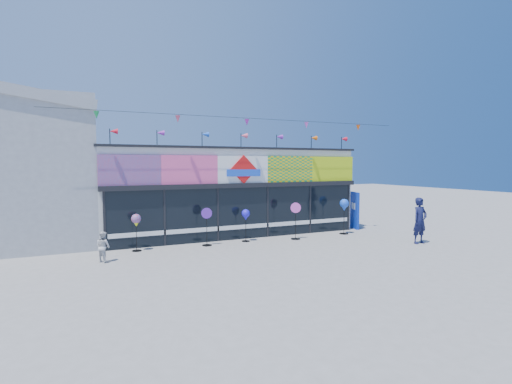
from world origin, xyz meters
TOP-DOWN VIEW (x-y plane):
  - ground at (0.00, 0.00)m, footprint 80.00×80.00m
  - kite_shop at (0.00, 5.94)m, footprint 16.00×5.70m
  - blue_sign at (6.37, 3.61)m, footprint 0.43×0.94m
  - spinner_0 at (-4.70, 2.85)m, footprint 0.36×0.36m
  - spinner_1 at (-1.94, 2.69)m, footprint 0.42×0.40m
  - spinner_2 at (-0.14, 2.81)m, footprint 0.35×0.35m
  - spinner_3 at (2.07, 2.34)m, footprint 0.44×0.42m
  - spinner_4 at (4.85, 2.51)m, footprint 0.43×0.43m
  - adult_man at (6.29, -0.70)m, footprint 0.72×0.49m
  - child at (-5.99, 1.59)m, footprint 0.54×0.59m

SIDE VIEW (x-z plane):
  - ground at x=0.00m, z-range 0.00..0.00m
  - child at x=-5.99m, z-range 0.00..1.05m
  - spinner_1 at x=-1.94m, z-range 0.04..1.60m
  - spinner_3 at x=2.07m, z-range 0.05..1.68m
  - blue_sign at x=6.37m, z-range 0.00..1.89m
  - adult_man at x=6.29m, z-range 0.00..1.94m
  - spinner_2 at x=-0.14m, z-range 0.42..1.82m
  - spinner_0 at x=-4.70m, z-range 0.43..1.87m
  - spinner_4 at x=4.85m, z-range 0.50..2.18m
  - kite_shop at x=0.00m, z-range -0.61..4.70m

